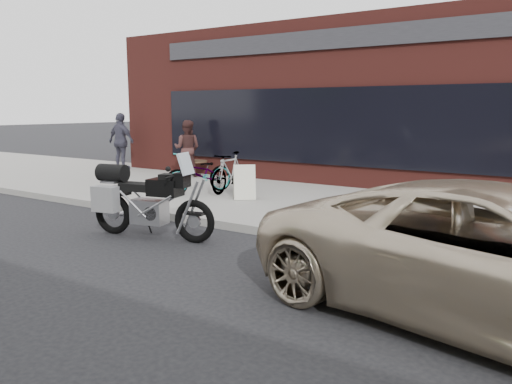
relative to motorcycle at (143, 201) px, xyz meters
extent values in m
plane|color=black|center=(2.07, -2.84, -0.64)|extent=(120.00, 120.00, 0.00)
cube|color=gray|center=(2.07, 4.16, -0.56)|extent=(44.00, 6.00, 0.15)
cube|color=#5B221D|center=(0.07, 11.16, 1.61)|extent=(14.00, 10.00, 4.50)
cube|color=black|center=(0.07, 6.13, 1.06)|extent=(10.00, 0.08, 2.00)
cube|color=#28272C|center=(0.07, 6.13, 3.26)|extent=(10.00, 0.08, 0.50)
torus|color=black|center=(-0.64, -0.10, -0.28)|extent=(0.73, 0.26, 0.72)
torus|color=black|center=(0.94, 0.21, -0.28)|extent=(0.73, 0.26, 0.72)
cube|color=#B7B7BC|center=(0.09, 0.04, -0.18)|extent=(0.64, 0.43, 0.41)
cube|color=black|center=(0.41, 0.11, 0.24)|extent=(0.59, 0.44, 0.28)
cube|color=black|center=(-0.12, 0.00, 0.22)|extent=(0.64, 0.41, 0.13)
cube|color=black|center=(-0.48, -0.07, 0.14)|extent=(0.36, 0.29, 0.15)
cube|color=black|center=(0.73, 0.17, 0.38)|extent=(0.24, 0.29, 0.24)
cube|color=silver|center=(0.80, 0.18, 0.65)|extent=(0.21, 0.35, 0.36)
cylinder|color=black|center=(0.65, 0.15, 0.46)|extent=(0.18, 0.74, 0.03)
cube|color=#B7B7BC|center=(-0.61, -0.10, 0.29)|extent=(0.36, 0.37, 0.03)
cube|color=slate|center=(-0.51, -0.36, 0.03)|extent=(0.48, 0.28, 0.43)
cylinder|color=black|center=(-0.61, -0.10, 0.44)|extent=(0.56, 0.39, 0.30)
cylinder|color=#B7B7BC|center=(-0.36, 0.13, -0.26)|extent=(0.60, 0.20, 0.21)
imported|color=#C4B298|center=(5.57, -0.54, 0.07)|extent=(5.45, 3.31, 1.41)
imported|color=gray|center=(-1.48, 3.26, 0.00)|extent=(1.19, 1.98, 0.98)
imported|color=gray|center=(-1.01, 3.86, 0.00)|extent=(0.57, 1.64, 0.97)
cube|color=silver|center=(-0.13, 3.21, -0.10)|extent=(0.52, 0.49, 0.77)
cube|color=silver|center=(-0.26, 3.37, -0.10)|extent=(0.52, 0.49, 0.77)
cylinder|color=black|center=(-3.73, 5.74, -0.28)|extent=(0.07, 0.07, 0.41)
cylinder|color=#442F20|center=(-3.73, 5.74, -0.06)|extent=(0.79, 0.79, 0.05)
imported|color=#432523|center=(-3.76, 5.47, 0.35)|extent=(1.00, 0.90, 1.67)
imported|color=#3F3D4E|center=(-6.72, 5.57, 0.45)|extent=(1.10, 0.47, 1.87)
camera|label=1|loc=(6.09, -5.85, 1.53)|focal=35.00mm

